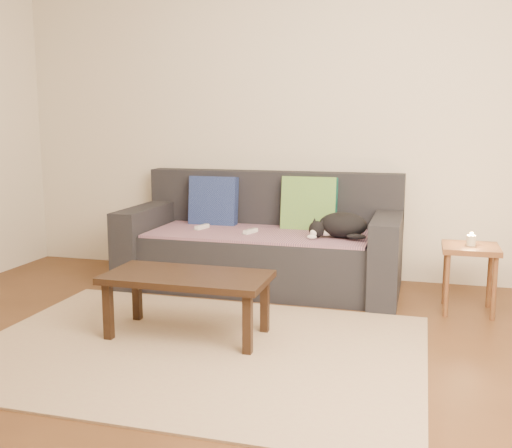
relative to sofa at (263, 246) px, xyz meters
name	(u,v)px	position (x,y,z in m)	size (l,w,h in m)	color
ground	(187,360)	(0.00, -1.57, -0.31)	(4.50, 4.50, 0.00)	brown
back_wall	(276,118)	(0.00, 0.43, 0.99)	(4.50, 0.04, 2.60)	beige
sofa	(263,246)	(0.00, 0.00, 0.00)	(2.10, 0.94, 0.87)	#232328
throw_blanket	(260,233)	(0.00, -0.09, 0.12)	(1.66, 0.74, 0.02)	#412C53
cushion_navy	(213,201)	(-0.46, 0.17, 0.32)	(0.40, 0.10, 0.40)	#121E4F
cushion_green	(309,204)	(0.33, 0.17, 0.32)	(0.43, 0.11, 0.43)	#0E5B51
cat	(341,226)	(0.62, -0.15, 0.22)	(0.45, 0.34, 0.18)	black
wii_remote_a	(202,227)	(-0.47, -0.08, 0.15)	(0.15, 0.04, 0.03)	white
wii_remote_b	(251,231)	(-0.05, -0.16, 0.15)	(0.15, 0.04, 0.03)	white
side_table	(470,257)	(1.51, -0.27, 0.07)	(0.36, 0.36, 0.46)	brown
candle	(471,240)	(1.51, -0.27, 0.18)	(0.06, 0.06, 0.09)	beige
rug	(197,349)	(0.00, -1.42, -0.30)	(2.50, 1.80, 0.01)	tan
coffee_table	(187,282)	(-0.13, -1.24, 0.03)	(0.96, 0.48, 0.39)	black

